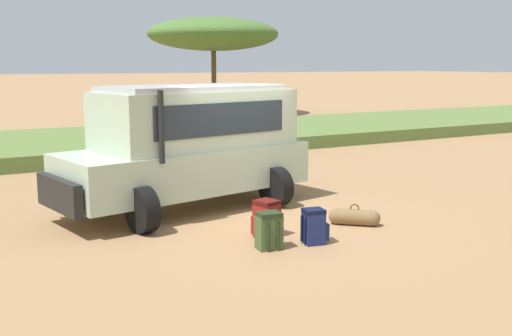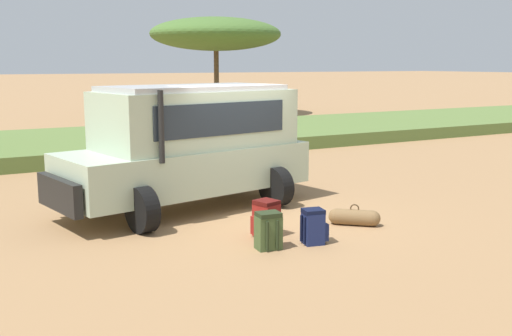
{
  "view_description": "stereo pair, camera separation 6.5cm",
  "coord_description": "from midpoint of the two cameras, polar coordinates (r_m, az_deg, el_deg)",
  "views": [
    {
      "loc": [
        -5.37,
        -9.75,
        2.86
      ],
      "look_at": [
        -0.2,
        -0.48,
        1.0
      ],
      "focal_mm": 42.0,
      "sensor_mm": 36.0,
      "label": 1
    },
    {
      "loc": [
        -5.31,
        -9.79,
        2.86
      ],
      "look_at": [
        -0.2,
        -0.48,
        1.0
      ],
      "focal_mm": 42.0,
      "sensor_mm": 36.0,
      "label": 2
    }
  ],
  "objects": [
    {
      "name": "acacia_tree_centre_back",
      "position": [
        33.79,
        -4.14,
        12.59
      ],
      "size": [
        7.31,
        6.77,
        5.36
      ],
      "color": "brown",
      "rests_on": "ground_plane"
    },
    {
      "name": "backpack_beside_front_wheel",
      "position": [
        10.03,
        0.79,
        -4.85
      ],
      "size": [
        0.48,
        0.44,
        0.62
      ],
      "color": "maroon",
      "rests_on": "ground_plane"
    },
    {
      "name": "ground_plane",
      "position": [
        11.5,
        -0.46,
        -4.47
      ],
      "size": [
        320.0,
        320.0,
        0.0
      ],
      "primitive_type": "plane",
      "color": "#9E754C"
    },
    {
      "name": "grass_bank",
      "position": [
        20.92,
        -14.12,
        2.39
      ],
      "size": [
        120.0,
        7.0,
        0.44
      ],
      "color": "#5B7538",
      "rests_on": "ground_plane"
    },
    {
      "name": "safari_vehicle",
      "position": [
        11.87,
        -6.48,
        2.29
      ],
      "size": [
        5.47,
        3.3,
        2.44
      ],
      "color": "#B2C6A8",
      "rests_on": "ground_plane"
    },
    {
      "name": "backpack_near_rear_wheel",
      "position": [
        9.68,
        5.36,
        -5.59
      ],
      "size": [
        0.46,
        0.36,
        0.57
      ],
      "color": "navy",
      "rests_on": "ground_plane"
    },
    {
      "name": "duffel_bag_low_black_case",
      "position": [
        10.89,
        9.18,
        -4.64
      ],
      "size": [
        0.76,
        0.71,
        0.39
      ],
      "color": "brown",
      "rests_on": "ground_plane"
    },
    {
      "name": "backpack_cluster_center",
      "position": [
        9.37,
        1.01,
        -6.01
      ],
      "size": [
        0.4,
        0.41,
        0.59
      ],
      "color": "#42562D",
      "rests_on": "ground_plane"
    }
  ]
}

